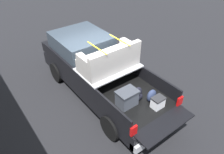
% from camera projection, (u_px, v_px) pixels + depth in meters
% --- Properties ---
extents(ground_plane, '(40.00, 40.00, 0.00)m').
position_uv_depth(ground_plane, '(102.00, 94.00, 7.96)').
color(ground_plane, black).
extents(pickup_truck, '(6.05, 2.06, 2.23)m').
position_uv_depth(pickup_truck, '(95.00, 67.00, 7.63)').
color(pickup_truck, black).
rests_on(pickup_truck, ground_plane).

